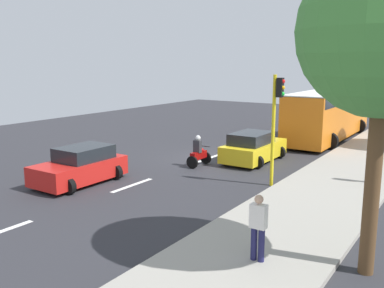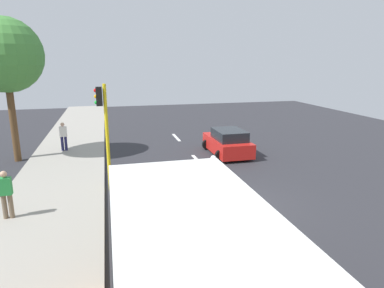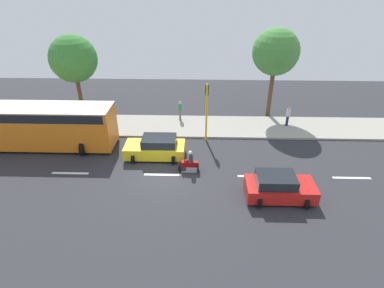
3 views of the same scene
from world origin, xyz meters
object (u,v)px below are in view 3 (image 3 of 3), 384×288
at_px(car_red, 279,187).
at_px(car_yellow_cab, 156,148).
at_px(street_tree_north, 73,59).
at_px(street_tree_center, 276,52).
at_px(pedestrian_near_signal, 288,115).
at_px(traffic_light_corner, 207,104).
at_px(pedestrian_by_tree, 180,110).
at_px(motorcycle, 189,163).
at_px(city_bus, 37,124).

distance_m(car_red, car_yellow_cab, 8.70).
distance_m(car_yellow_cab, street_tree_north, 12.37).
bearing_deg(street_tree_center, pedestrian_near_signal, -154.00).
bearing_deg(traffic_light_corner, street_tree_center, -49.81).
height_order(car_yellow_cab, pedestrian_near_signal, pedestrian_near_signal).
distance_m(pedestrian_by_tree, traffic_light_corner, 4.40).
bearing_deg(car_yellow_cab, traffic_light_corner, -53.36).
relative_size(pedestrian_near_signal, street_tree_north, 0.25).
height_order(car_yellow_cab, pedestrian_by_tree, pedestrian_by_tree).
distance_m(pedestrian_near_signal, traffic_light_corner, 7.45).
height_order(car_yellow_cab, traffic_light_corner, traffic_light_corner).
bearing_deg(car_yellow_cab, car_red, -119.37).
height_order(motorcycle, street_tree_center, street_tree_center).
height_order(city_bus, street_tree_north, street_tree_north).
distance_m(pedestrian_by_tree, street_tree_center, 9.20).
distance_m(city_bus, motorcycle, 11.55).
relative_size(motorcycle, pedestrian_by_tree, 0.91).
height_order(car_red, traffic_light_corner, traffic_light_corner).
bearing_deg(street_tree_north, car_yellow_cab, -135.91).
relative_size(city_bus, traffic_light_corner, 2.44).
height_order(city_bus, motorcycle, city_bus).
height_order(pedestrian_by_tree, street_tree_center, street_tree_center).
xyz_separation_m(traffic_light_corner, street_tree_center, (4.77, -5.65, 2.69)).
relative_size(car_red, street_tree_north, 0.57).
distance_m(motorcycle, traffic_light_corner, 5.06).
distance_m(city_bus, street_tree_north, 7.74).
bearing_deg(street_tree_north, motorcycle, -133.97).
height_order(city_bus, traffic_light_corner, traffic_light_corner).
distance_m(motorcycle, street_tree_north, 15.18).
xyz_separation_m(car_yellow_cab, pedestrian_by_tree, (5.93, -1.31, 0.35)).
xyz_separation_m(city_bus, motorcycle, (-2.99, -11.09, -1.20)).
height_order(motorcycle, pedestrian_by_tree, pedestrian_by_tree).
height_order(car_yellow_cab, motorcycle, motorcycle).
bearing_deg(pedestrian_by_tree, pedestrian_near_signal, -95.51).
bearing_deg(street_tree_center, pedestrian_by_tree, 100.49).
xyz_separation_m(car_red, pedestrian_near_signal, (9.33, -2.72, 0.35)).
relative_size(city_bus, street_tree_center, 1.45).
height_order(motorcycle, traffic_light_corner, traffic_light_corner).
relative_size(pedestrian_by_tree, traffic_light_corner, 0.38).
height_order(car_red, pedestrian_by_tree, pedestrian_by_tree).
relative_size(car_red, street_tree_center, 0.51).
bearing_deg(pedestrian_near_signal, street_tree_center, 26.00).
relative_size(car_red, city_bus, 0.35).
bearing_deg(pedestrian_near_signal, pedestrian_by_tree, 84.49).
relative_size(city_bus, pedestrian_near_signal, 6.51).
bearing_deg(pedestrian_near_signal, city_bus, 101.38).
height_order(traffic_light_corner, street_tree_north, street_tree_north).
bearing_deg(traffic_light_corner, city_bus, 96.40).
xyz_separation_m(car_yellow_cab, pedestrian_near_signal, (5.07, -10.30, 0.35)).
relative_size(motorcycle, street_tree_north, 0.23).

